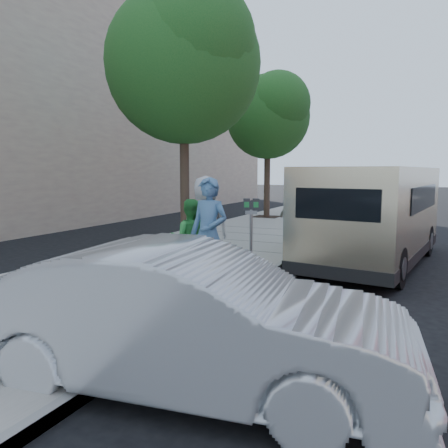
{
  "coord_description": "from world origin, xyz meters",
  "views": [
    {
      "loc": [
        4.42,
        -9.24,
        2.27
      ],
      "look_at": [
        0.37,
        -0.51,
        1.1
      ],
      "focal_mm": 35.0,
      "sensor_mm": 36.0,
      "label": 1
    }
  ],
  "objects": [
    {
      "name": "person_officer",
      "position": [
        0.96,
        -2.42,
        1.16
      ],
      "size": [
        0.78,
        0.56,
        2.01
      ],
      "primitive_type": "imported",
      "rotation": [
        0.0,
        0.0,
        -0.11
      ],
      "color": "teal",
      "rests_on": "sidewalk"
    },
    {
      "name": "person_striped_polo",
      "position": [
        1.2,
        2.49,
        1.1
      ],
      "size": [
        1.01,
        1.18,
        1.9
      ],
      "primitive_type": "imported",
      "rotation": [
        0.0,
        0.0,
        4.12
      ],
      "color": "gray",
      "rests_on": "sidewalk"
    },
    {
      "name": "sedan",
      "position": [
        2.27,
        -5.45,
        0.76
      ],
      "size": [
        4.76,
        2.17,
        1.51
      ],
      "primitive_type": "imported",
      "rotation": [
        0.0,
        0.0,
        1.7
      ],
      "color": "#B5B9BD",
      "rests_on": "ground"
    },
    {
      "name": "tree_near",
      "position": [
        -2.25,
        2.4,
        5.55
      ],
      "size": [
        4.62,
        4.6,
        7.53
      ],
      "color": "black",
      "rests_on": "sidewalk"
    },
    {
      "name": "curb_face",
      "position": [
        1.44,
        0.0,
        0.07
      ],
      "size": [
        0.12,
        60.0,
        0.16
      ],
      "primitive_type": "cube",
      "color": "gray",
      "rests_on": "ground"
    },
    {
      "name": "parking_meter",
      "position": [
        1.2,
        -0.96,
        1.28
      ],
      "size": [
        0.34,
        0.22,
        1.57
      ],
      "rotation": [
        0.0,
        0.0,
        0.39
      ],
      "color": "gray",
      "rests_on": "sidewalk"
    },
    {
      "name": "tree_far",
      "position": [
        -2.25,
        10.0,
        4.88
      ],
      "size": [
        3.92,
        3.8,
        6.49
      ],
      "color": "black",
      "rests_on": "sidewalk"
    },
    {
      "name": "ground",
      "position": [
        0.0,
        0.0,
        0.0
      ],
      "size": [
        120.0,
        120.0,
        0.0
      ],
      "primitive_type": "plane",
      "color": "black",
      "rests_on": "ground"
    },
    {
      "name": "sidewalk",
      "position": [
        -1.0,
        0.0,
        0.07
      ],
      "size": [
        5.0,
        60.0,
        0.15
      ],
      "primitive_type": "cube",
      "color": "gray",
      "rests_on": "ground"
    },
    {
      "name": "person_gray_shirt",
      "position": [
        0.14,
        -0.94,
        1.16
      ],
      "size": [
        1.17,
        1.14,
        2.02
      ],
      "primitive_type": "imported",
      "rotation": [
        0.0,
        0.0,
        3.86
      ],
      "color": "#B5B5B7",
      "rests_on": "sidewalk"
    },
    {
      "name": "person_green_shirt",
      "position": [
        0.25,
        -1.84,
        0.94
      ],
      "size": [
        0.95,
        0.87,
        1.58
      ],
      "primitive_type": "imported",
      "rotation": [
        0.0,
        0.0,
        3.59
      ],
      "color": "green",
      "rests_on": "sidewalk"
    },
    {
      "name": "van",
      "position": [
        3.31,
        1.92,
        1.25
      ],
      "size": [
        2.87,
        6.55,
        2.35
      ],
      "rotation": [
        0.0,
        0.0,
        -0.13
      ],
      "color": "beige",
      "rests_on": "ground"
    }
  ]
}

